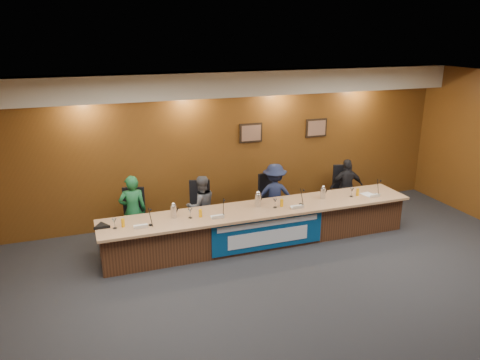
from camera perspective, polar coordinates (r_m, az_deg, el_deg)
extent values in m
plane|color=black|center=(7.40, 9.66, -15.11)|extent=(10.00, 10.00, 0.00)
cube|color=silver|center=(6.27, 11.20, 10.25)|extent=(10.00, 8.00, 0.04)
cube|color=#5B3412|center=(10.16, -0.85, 4.26)|extent=(10.00, 0.04, 3.20)
cube|color=beige|center=(9.69, -0.40, 11.71)|extent=(10.00, 0.50, 0.50)
cube|color=#472715|center=(9.13, 2.45, -5.65)|extent=(6.00, 0.80, 0.70)
cube|color=#AD7F56|center=(8.95, 2.61, -3.57)|extent=(6.10, 0.95, 0.05)
cube|color=navy|center=(8.77, 3.48, -6.48)|extent=(2.20, 0.02, 0.65)
cube|color=silver|center=(8.68, 3.54, -5.32)|extent=(2.00, 0.01, 0.10)
cube|color=silver|center=(8.80, 3.50, -6.99)|extent=(1.60, 0.01, 0.28)
cube|color=black|center=(10.21, 1.34, 5.76)|extent=(0.52, 0.04, 0.42)
cube|color=black|center=(10.87, 9.28, 6.29)|extent=(0.52, 0.04, 0.42)
imported|color=#17572C|center=(9.13, -12.92, -3.71)|extent=(0.53, 0.36, 1.41)
imported|color=#4E4E53|center=(9.38, -4.74, -3.19)|extent=(0.65, 0.52, 1.26)
imported|color=#171E3B|center=(9.86, 4.21, -1.83)|extent=(0.98, 0.73, 1.35)
imported|color=black|center=(10.67, 12.86, -0.87)|extent=(0.80, 0.46, 1.29)
cube|color=black|center=(9.31, -12.90, -4.78)|extent=(0.60, 0.60, 0.08)
cube|color=black|center=(9.52, -4.88, -3.83)|extent=(0.59, 0.59, 0.08)
cube|color=black|center=(10.01, 3.96, -2.70)|extent=(0.56, 0.56, 0.08)
cube|color=black|center=(10.80, 12.52, -1.54)|extent=(0.59, 0.59, 0.08)
cube|color=white|center=(8.18, -11.95, -5.56)|extent=(0.24, 0.08, 0.10)
cylinder|color=black|center=(8.30, -10.83, -5.40)|extent=(0.07, 0.07, 0.02)
cylinder|color=#EE9D09|center=(8.32, -14.07, -5.09)|extent=(0.06, 0.06, 0.15)
cylinder|color=silver|center=(8.28, -15.04, -5.16)|extent=(0.08, 0.08, 0.18)
cube|color=white|center=(8.41, -2.69, -4.49)|extent=(0.24, 0.08, 0.10)
cylinder|color=black|center=(8.58, -2.11, -4.28)|extent=(0.07, 0.07, 0.02)
cylinder|color=#EE9D09|center=(8.51, -4.85, -4.05)|extent=(0.06, 0.06, 0.15)
cylinder|color=silver|center=(8.47, -6.09, -4.08)|extent=(0.08, 0.08, 0.18)
cube|color=white|center=(8.93, 7.07, -3.26)|extent=(0.24, 0.08, 0.10)
cylinder|color=black|center=(9.16, 7.41, -2.94)|extent=(0.07, 0.07, 0.02)
cylinder|color=#EE9D09|center=(9.01, 5.11, -2.79)|extent=(0.06, 0.06, 0.15)
cylinder|color=silver|center=(8.94, 4.30, -2.84)|extent=(0.08, 0.08, 0.18)
cube|color=white|center=(9.84, 16.14, -1.83)|extent=(0.24, 0.08, 0.10)
cylinder|color=black|center=(10.03, 16.26, -1.67)|extent=(0.07, 0.07, 0.02)
cylinder|color=#EE9D09|center=(9.85, 14.14, -1.44)|extent=(0.06, 0.06, 0.15)
cylinder|color=silver|center=(9.76, 13.47, -1.49)|extent=(0.08, 0.08, 0.18)
cylinder|color=silver|center=(8.51, -8.10, -3.84)|extent=(0.11, 0.11, 0.24)
cylinder|color=silver|center=(8.98, 2.20, -2.48)|extent=(0.13, 0.13, 0.25)
cylinder|color=silver|center=(9.52, 10.07, -1.61)|extent=(0.11, 0.11, 0.23)
cylinder|color=black|center=(8.41, -16.50, -5.41)|extent=(0.32, 0.32, 0.05)
cube|color=white|center=(9.98, 15.42, -1.74)|extent=(0.26, 0.33, 0.01)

